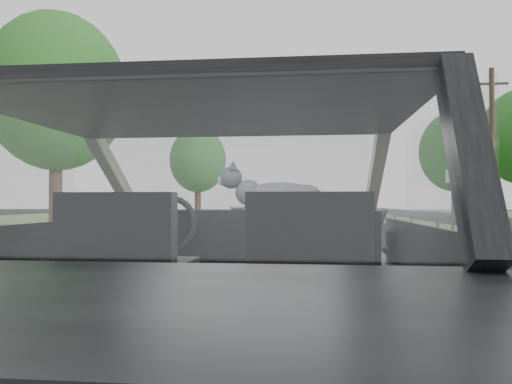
% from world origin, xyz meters
% --- Properties ---
extents(subject_car, '(1.80, 4.00, 1.45)m').
position_xyz_m(subject_car, '(0.00, 0.00, 0.72)').
color(subject_car, black).
rests_on(subject_car, ground).
extents(dashboard, '(1.58, 0.45, 0.30)m').
position_xyz_m(dashboard, '(0.00, 0.62, 0.85)').
color(dashboard, black).
rests_on(dashboard, subject_car).
extents(driver_seat, '(0.50, 0.72, 0.42)m').
position_xyz_m(driver_seat, '(-0.40, -0.29, 0.88)').
color(driver_seat, black).
rests_on(driver_seat, subject_car).
extents(passenger_seat, '(0.50, 0.72, 0.42)m').
position_xyz_m(passenger_seat, '(0.40, -0.29, 0.88)').
color(passenger_seat, black).
rests_on(passenger_seat, subject_car).
extents(steering_wheel, '(0.36, 0.36, 0.04)m').
position_xyz_m(steering_wheel, '(-0.40, 0.33, 0.92)').
color(steering_wheel, black).
rests_on(steering_wheel, dashboard).
extents(cat, '(0.66, 0.24, 0.29)m').
position_xyz_m(cat, '(0.22, 0.58, 1.10)').
color(cat, slate).
rests_on(cat, dashboard).
extents(guardrail, '(0.05, 90.00, 0.32)m').
position_xyz_m(guardrail, '(4.30, 10.00, 0.58)').
color(guardrail, slate).
rests_on(guardrail, ground).
extents(other_car, '(2.05, 4.42, 1.41)m').
position_xyz_m(other_car, '(0.57, 21.03, 0.71)').
color(other_car, silver).
rests_on(other_car, ground).
extents(highway_sign, '(0.31, 0.91, 2.28)m').
position_xyz_m(highway_sign, '(5.48, 16.19, 1.14)').
color(highway_sign, '#1C662D').
rests_on(highway_sign, ground).
extents(utility_pole, '(0.27, 0.27, 6.98)m').
position_xyz_m(utility_pole, '(8.36, 20.50, 3.49)').
color(utility_pole, '#493529').
rests_on(utility_pole, ground).
extents(tree_2, '(4.86, 4.86, 6.09)m').
position_xyz_m(tree_2, '(8.64, 27.16, 3.04)').
color(tree_2, '#29602B').
rests_on(tree_2, ground).
extents(tree_5, '(6.14, 6.14, 8.78)m').
position_xyz_m(tree_5, '(-10.23, 17.44, 4.39)').
color(tree_5, '#29602B').
rests_on(tree_5, ground).
extents(tree_6, '(5.88, 5.88, 6.72)m').
position_xyz_m(tree_6, '(-8.40, 35.91, 3.36)').
color(tree_6, '#29602B').
rests_on(tree_6, ground).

